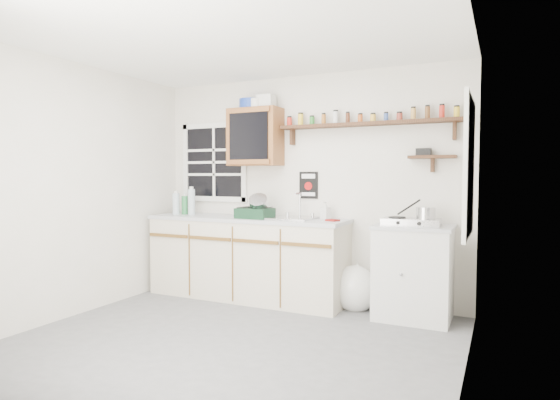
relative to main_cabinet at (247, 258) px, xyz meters
The scene contains 18 objects.
room 1.63m from the main_cabinet, 65.77° to the right, with size 3.64×3.24×2.54m.
main_cabinet is the anchor object (origin of this frame).
right_cabinet 1.84m from the main_cabinet, ahead, with size 0.73×0.57×0.91m.
sink 0.71m from the main_cabinet, ahead, with size 0.52×0.44×0.29m.
upper_cabinet 1.37m from the main_cabinet, 76.32° to the left, with size 0.60×0.32×0.65m.
upper_cabinet_clutter 1.75m from the main_cabinet, 72.19° to the left, with size 0.42×0.24×0.14m.
spice_shelf 1.98m from the main_cabinet, ahead, with size 1.91×0.18×0.35m.
secondary_shelf 2.25m from the main_cabinet, ahead, with size 0.45×0.16×0.24m.
warning_sign 1.08m from the main_cabinet, 24.36° to the left, with size 0.22×0.02×0.30m.
window_back 1.28m from the main_cabinet, 155.10° to the left, with size 0.93×0.03×0.98m.
window_right 2.68m from the main_cabinet, 17.55° to the right, with size 0.03×0.78×1.08m.
water_bottles 1.04m from the main_cabinet, behind, with size 0.27×0.15×0.34m.
dish_rack 0.58m from the main_cabinet, 27.12° to the right, with size 0.38×0.29×0.28m.
soap_bottle 1.06m from the main_cabinet, ahead, with size 0.09×0.09×0.19m, color white.
rag 1.13m from the main_cabinet, ahead, with size 0.12×0.10×0.02m, color maroon.
hotplate 1.88m from the main_cabinet, ahead, with size 0.55×0.30×0.08m.
saucepan 2.02m from the main_cabinet, ahead, with size 0.40×0.30×0.19m.
trash_bag 1.26m from the main_cabinet, ahead, with size 0.44×0.40×0.51m.
Camera 1 is at (2.02, -3.26, 1.39)m, focal length 30.00 mm.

